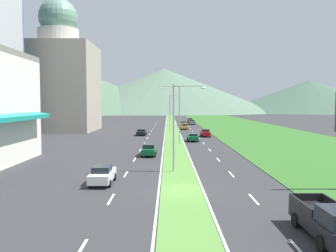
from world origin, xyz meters
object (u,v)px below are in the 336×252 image
Objects in this scene: street_lamp_mid at (177,111)px; car_2 at (184,127)px; street_lamp_far at (171,111)px; car_8 at (183,124)px; pickup_truck_0 at (330,222)px; car_0 at (205,133)px; car_3 at (149,150)px; street_lamp_near at (177,121)px; car_5 at (192,122)px; car_7 at (141,132)px; car_4 at (193,137)px; car_1 at (102,175)px; car_6 at (190,120)px.

street_lamp_mid is 34.37m from car_2.
street_lamp_far is 2.13× the size of car_8.
street_lamp_mid is at bearing -171.11° from pickup_truck_0.
car_3 is at bearing -21.23° from car_0.
pickup_truck_0 is (3.72, -75.24, 0.23)m from car_2.
street_lamp_near is at bearing -158.26° from pickup_truck_0.
street_lamp_mid is at bearing -6.50° from car_5.
street_lamp_mid is at bearing -156.49° from car_7.
street_lamp_near is 2.10× the size of car_8.
car_0 is 9.34m from car_4.
car_0 is at bearing -0.13° from car_5.
car_1 is (-13.29, -42.36, -0.00)m from car_0.
street_lamp_mid is 42.09m from pickup_truck_0.
pickup_truck_0 is (3.58, -87.65, 0.20)m from car_8.
car_3 is (-3.45, 10.82, -4.30)m from street_lamp_near.
car_5 reaches higher than car_7.
car_4 is 0.96× the size of car_6.
street_lamp_mid is at bearing -3.56° from car_8.
street_lamp_near is 19.50m from pickup_truck_0.
street_lamp_far is at bearing -145.56° from car_0.
pickup_truck_0 is (0.30, -54.82, 0.19)m from car_0.
car_1 is 16.36m from car_3.
street_lamp_near is 0.89× the size of street_lamp_mid.
street_lamp_near reaches higher than car_8.
car_4 is at bearing 82.89° from street_lamp_near.
car_1 is at bearing -16.68° from car_4.
car_5 is at bearing -0.97° from car_6.
street_lamp_near is 0.99× the size of street_lamp_far.
car_1 is 0.92× the size of car_7.
car_5 is 13.12m from car_6.
street_lamp_near is 1.90× the size of car_5.
car_6 is (0.32, 54.53, 0.00)m from car_0.
car_6 reaches higher than car_4.
car_0 is 54.53m from car_6.
car_6 is at bearing 179.03° from car_5.
car_5 is at bearing -9.08° from car_1.
car_4 is 41.60m from car_8.
car_7 is at bearing -133.18° from street_lamp_far.
car_3 is (-3.27, -36.43, -4.30)m from street_lamp_far.
pickup_truck_0 is at bearing 4.38° from car_4.
street_lamp_near reaches higher than car_3.
street_lamp_mid reaches higher than car_7.
car_1 is at bearing -103.87° from street_lamp_mid.
car_5 is at bearing 85.01° from street_lamp_near.
car_5 is at bearing 179.87° from car_0.
car_1 is at bearing -7.99° from car_6.
street_lamp_mid is 2.17× the size of car_3.
car_2 is 1.03× the size of car_3.
car_3 is 29.69m from car_7.
car_0 is 0.97× the size of car_4.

